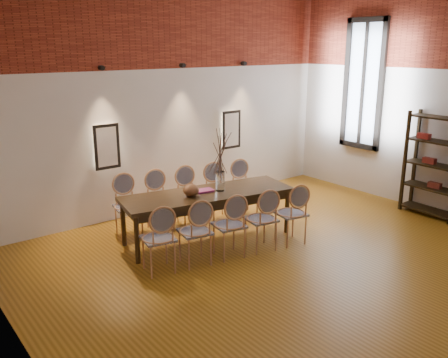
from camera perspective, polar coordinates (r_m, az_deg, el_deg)
floor at (r=6.47m, az=11.15°, el=-11.18°), size 7.00×7.00×0.02m
wall_back at (r=8.54m, az=-6.55°, el=9.73°), size 7.00×0.10×4.00m
wall_left at (r=3.90m, az=-23.71°, el=1.17°), size 0.10×7.00×4.00m
brick_band_back at (r=8.44m, az=-6.56°, el=18.16°), size 7.00×0.02×1.50m
niche_left at (r=7.97m, az=-14.00°, el=3.82°), size 0.36×0.06×0.66m
niche_right at (r=9.30m, az=0.78°, el=5.98°), size 0.36×0.06×0.66m
spot_fixture_left at (r=7.78m, az=-14.53°, el=12.81°), size 0.08×0.10×0.08m
spot_fixture_mid at (r=8.50m, az=-5.01°, el=13.46°), size 0.08×0.10×0.08m
spot_fixture_right at (r=9.34m, az=2.40°, el=13.72°), size 0.08×0.10×0.08m
window_glass at (r=9.77m, az=16.47°, el=10.84°), size 0.02×0.78×2.38m
window_frame at (r=9.75m, az=16.40°, el=10.84°), size 0.08×0.90×2.50m
window_mullion at (r=9.75m, az=16.40°, el=10.84°), size 0.06×0.06×2.40m
dining_table at (r=7.28m, az=-1.95°, el=-4.44°), size 2.72×1.32×0.75m
chair_near_a at (r=6.28m, az=-7.92°, el=-7.07°), size 0.52×0.52×0.94m
chair_near_b at (r=6.45m, az=-3.52°, el=-6.30°), size 0.52×0.52×0.94m
chair_near_c at (r=6.66m, az=0.62°, el=-5.54°), size 0.52×0.52×0.94m
chair_near_d at (r=6.90m, az=4.47°, el=-4.80°), size 0.52×0.52×0.94m
chair_near_e at (r=7.17m, az=8.05°, el=-4.10°), size 0.52×0.52×0.94m
chair_far_a at (r=7.53m, az=-11.46°, el=-3.28°), size 0.52×0.52×0.94m
chair_far_b at (r=7.67m, az=-7.72°, el=-2.73°), size 0.52×0.52×0.94m
chair_far_c at (r=7.85m, az=-4.12°, el=-2.20°), size 0.52×0.52×0.94m
chair_far_d at (r=8.06m, az=-0.71°, el=-1.68°), size 0.52×0.52×0.94m
chair_far_e at (r=8.29m, az=2.53°, el=-1.18°), size 0.52×0.52×0.94m
vase at (r=7.20m, az=-0.47°, el=-0.25°), size 0.14×0.14×0.30m
dried_branches at (r=7.09m, az=-0.47°, el=3.24°), size 0.50×0.50×0.70m
bowl at (r=6.97m, az=-3.98°, el=-1.35°), size 0.24×0.24×0.18m
book at (r=7.19m, az=-2.38°, el=-1.41°), size 0.29×0.23×0.03m
shelving_rack at (r=8.92m, az=23.99°, el=1.53°), size 0.41×1.01×1.80m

